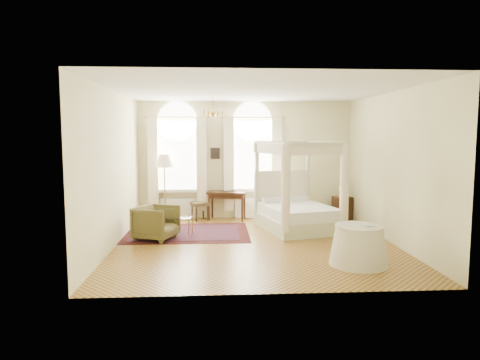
# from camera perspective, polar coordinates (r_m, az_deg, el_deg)

# --- Properties ---
(ground) EXTENTS (6.00, 6.00, 0.00)m
(ground) POSITION_cam_1_polar(r_m,az_deg,el_deg) (9.47, 1.99, -8.44)
(ground) COLOR #AD7E32
(ground) RESTS_ON ground
(room_walls) EXTENTS (6.00, 6.00, 6.00)m
(room_walls) POSITION_cam_1_polar(r_m,az_deg,el_deg) (9.18, 2.04, 3.62)
(room_walls) COLOR #FFF7C2
(room_walls) RESTS_ON ground
(window_left) EXTENTS (1.62, 0.27, 3.29)m
(window_left) POSITION_cam_1_polar(r_m,az_deg,el_deg) (12.08, -8.31, 1.79)
(window_left) COLOR white
(window_left) RESTS_ON room_walls
(window_right) EXTENTS (1.62, 0.27, 3.29)m
(window_right) POSITION_cam_1_polar(r_m,az_deg,el_deg) (12.08, 1.67, 1.85)
(window_right) COLOR white
(window_right) RESTS_ON room_walls
(chandelier) EXTENTS (0.51, 0.45, 0.50)m
(chandelier) POSITION_cam_1_polar(r_m,az_deg,el_deg) (10.34, -3.62, 9.01)
(chandelier) COLOR #AD8739
(chandelier) RESTS_ON room_walls
(wall_pictures) EXTENTS (2.54, 0.03, 0.39)m
(wall_pictures) POSITION_cam_1_polar(r_m,az_deg,el_deg) (12.15, 1.10, 3.78)
(wall_pictures) COLOR black
(wall_pictures) RESTS_ON room_walls
(canopy_bed) EXTENTS (2.10, 2.37, 2.21)m
(canopy_bed) POSITION_cam_1_polar(r_m,az_deg,el_deg) (10.81, 7.71, -3.95)
(canopy_bed) COLOR beige
(canopy_bed) RESTS_ON ground
(nightstand) EXTENTS (0.55, 0.52, 0.65)m
(nightstand) POSITION_cam_1_polar(r_m,az_deg,el_deg) (12.34, 13.47, -3.67)
(nightstand) COLOR #381D0F
(nightstand) RESTS_ON ground
(nightstand_lamp) EXTENTS (0.27, 0.27, 0.40)m
(nightstand_lamp) POSITION_cam_1_polar(r_m,az_deg,el_deg) (12.28, 13.67, -0.96)
(nightstand_lamp) COLOR #AD8739
(nightstand_lamp) RESTS_ON nightstand
(writing_desk) EXTENTS (1.16, 0.77, 0.80)m
(writing_desk) POSITION_cam_1_polar(r_m,az_deg,el_deg) (11.95, -1.77, -2.08)
(writing_desk) COLOR #381D0F
(writing_desk) RESTS_ON ground
(laptop) EXTENTS (0.42, 0.35, 0.03)m
(laptop) POSITION_cam_1_polar(r_m,az_deg,el_deg) (11.93, -1.54, -1.47)
(laptop) COLOR black
(laptop) RESTS_ON writing_desk
(stool) EXTENTS (0.58, 0.58, 0.51)m
(stool) POSITION_cam_1_polar(r_m,az_deg,el_deg) (11.95, -5.39, -3.36)
(stool) COLOR #4B3E20
(stool) RESTS_ON ground
(armchair) EXTENTS (1.10, 1.09, 0.78)m
(armchair) POSITION_cam_1_polar(r_m,az_deg,el_deg) (9.91, -11.10, -5.61)
(armchair) COLOR #4D4521
(armchair) RESTS_ON ground
(coffee_table) EXTENTS (0.73, 0.57, 0.45)m
(coffee_table) POSITION_cam_1_polar(r_m,az_deg,el_deg) (10.20, -8.19, -5.11)
(coffee_table) COLOR silver
(coffee_table) RESTS_ON ground
(floor_lamp) EXTENTS (0.48, 0.48, 1.85)m
(floor_lamp) POSITION_cam_1_polar(r_m,az_deg,el_deg) (11.76, -10.04, 2.08)
(floor_lamp) COLOR #AD8739
(floor_lamp) RESTS_ON ground
(oriental_rug) EXTENTS (3.02, 2.18, 0.01)m
(oriental_rug) POSITION_cam_1_polar(r_m,az_deg,el_deg) (10.51, -7.18, -6.99)
(oriental_rug) COLOR #400F10
(oriental_rug) RESTS_ON ground
(side_table) EXTENTS (1.07, 1.07, 0.73)m
(side_table) POSITION_cam_1_polar(r_m,az_deg,el_deg) (8.18, 15.54, -8.41)
(side_table) COLOR silver
(side_table) RESTS_ON ground
(book) EXTENTS (0.20, 0.26, 0.02)m
(book) POSITION_cam_1_polar(r_m,az_deg,el_deg) (8.09, 16.02, -5.82)
(book) COLOR black
(book) RESTS_ON side_table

